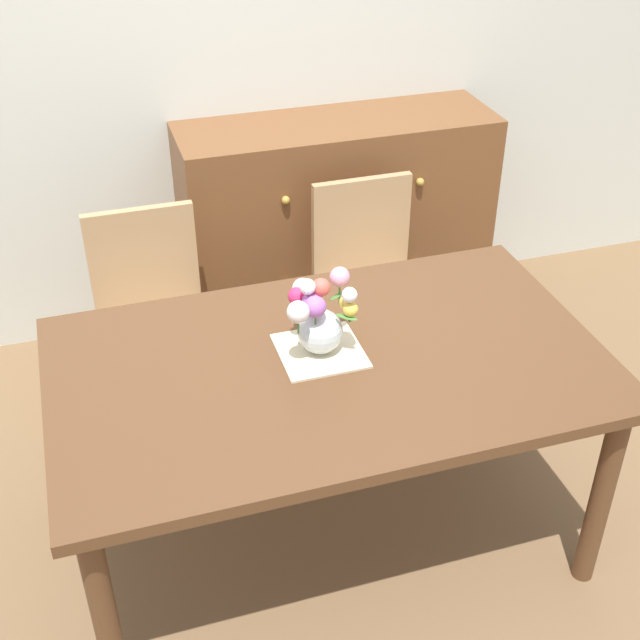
{
  "coord_description": "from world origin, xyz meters",
  "views": [
    {
      "loc": [
        -0.65,
        -1.99,
        2.32
      ],
      "look_at": [
        -0.01,
        0.05,
        0.89
      ],
      "focal_mm": 47.7,
      "sensor_mm": 36.0,
      "label": 1
    }
  ],
  "objects_px": {
    "dining_table": "(329,383)",
    "chair_right": "(369,273)",
    "dresser": "(336,225)",
    "chair_left": "(152,309)",
    "flower_vase": "(319,316)"
  },
  "relations": [
    {
      "from": "chair_left",
      "to": "dresser",
      "type": "bearing_deg",
      "value": -152.25
    },
    {
      "from": "chair_right",
      "to": "flower_vase",
      "type": "bearing_deg",
      "value": 59.61
    },
    {
      "from": "dining_table",
      "to": "chair_right",
      "type": "bearing_deg",
      "value": 62.05
    },
    {
      "from": "chair_left",
      "to": "dresser",
      "type": "height_order",
      "value": "dresser"
    },
    {
      "from": "dining_table",
      "to": "flower_vase",
      "type": "relative_size",
      "value": 6.76
    },
    {
      "from": "chair_right",
      "to": "flower_vase",
      "type": "xyz_separation_m",
      "value": [
        -0.46,
        -0.79,
        0.38
      ]
    },
    {
      "from": "dresser",
      "to": "flower_vase",
      "type": "bearing_deg",
      "value": -110.65
    },
    {
      "from": "chair_left",
      "to": "flower_vase",
      "type": "relative_size",
      "value": 3.56
    },
    {
      "from": "dining_table",
      "to": "chair_right",
      "type": "xyz_separation_m",
      "value": [
        0.45,
        0.85,
        -0.16
      ]
    },
    {
      "from": "chair_left",
      "to": "flower_vase",
      "type": "bearing_deg",
      "value": 118.85
    },
    {
      "from": "chair_right",
      "to": "dining_table",
      "type": "bearing_deg",
      "value": 62.05
    },
    {
      "from": "dining_table",
      "to": "dresser",
      "type": "distance_m",
      "value": 1.42
    },
    {
      "from": "flower_vase",
      "to": "dresser",
      "type": "bearing_deg",
      "value": 69.35
    },
    {
      "from": "dining_table",
      "to": "chair_left",
      "type": "distance_m",
      "value": 0.97
    },
    {
      "from": "chair_left",
      "to": "flower_vase",
      "type": "height_order",
      "value": "flower_vase"
    }
  ]
}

